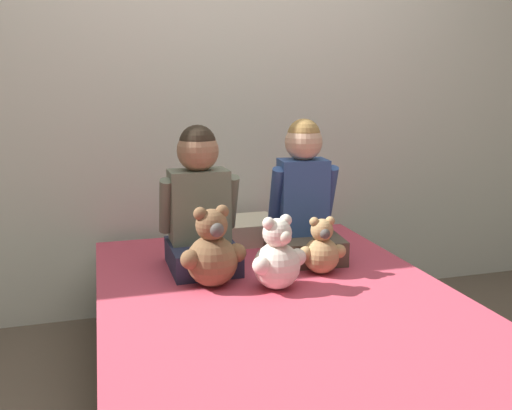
% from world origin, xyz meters
% --- Properties ---
extents(ground_plane, '(14.00, 14.00, 0.00)m').
position_xyz_m(ground_plane, '(0.00, 0.00, 0.00)').
color(ground_plane, brown).
extents(wall_behind_bed, '(8.00, 0.06, 2.50)m').
position_xyz_m(wall_behind_bed, '(0.00, 1.04, 1.25)').
color(wall_behind_bed, silver).
rests_on(wall_behind_bed, ground_plane).
extents(bed, '(1.36, 1.89, 0.44)m').
position_xyz_m(bed, '(0.00, 0.00, 0.22)').
color(bed, '#473828').
rests_on(bed, ground_plane).
extents(child_on_left, '(0.35, 0.35, 0.62)m').
position_xyz_m(child_on_left, '(-0.23, 0.44, 0.71)').
color(child_on_left, '#282D47').
rests_on(child_on_left, bed).
extents(child_on_right, '(0.35, 0.34, 0.64)m').
position_xyz_m(child_on_right, '(0.25, 0.43, 0.71)').
color(child_on_right, brown).
rests_on(child_on_right, bed).
extents(teddy_bear_held_by_left_child, '(0.27, 0.20, 0.33)m').
position_xyz_m(teddy_bear_held_by_left_child, '(-0.23, 0.19, 0.58)').
color(teddy_bear_held_by_left_child, brown).
rests_on(teddy_bear_held_by_left_child, bed).
extents(teddy_bear_held_by_right_child, '(0.20, 0.15, 0.25)m').
position_xyz_m(teddy_bear_held_by_right_child, '(0.25, 0.20, 0.54)').
color(teddy_bear_held_by_right_child, tan).
rests_on(teddy_bear_held_by_right_child, bed).
extents(teddy_bear_between_children, '(0.24, 0.18, 0.29)m').
position_xyz_m(teddy_bear_between_children, '(0.01, 0.09, 0.56)').
color(teddy_bear_between_children, silver).
rests_on(teddy_bear_between_children, bed).
extents(pillow_at_headboard, '(0.44, 0.30, 0.11)m').
position_xyz_m(pillow_at_headboard, '(0.00, 0.77, 0.49)').
color(pillow_at_headboard, beige).
rests_on(pillow_at_headboard, bed).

